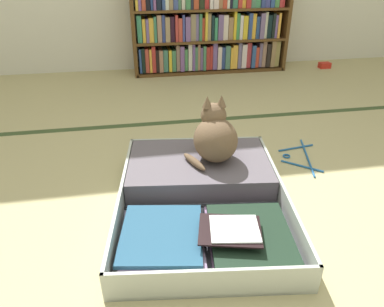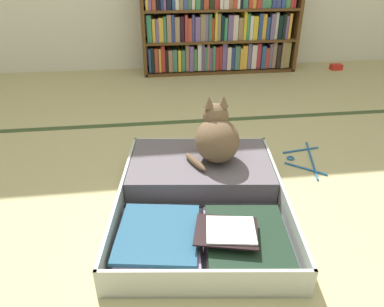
% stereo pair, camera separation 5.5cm
% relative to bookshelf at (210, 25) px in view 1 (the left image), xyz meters
% --- Properties ---
extents(ground_plane, '(10.00, 10.00, 0.00)m').
position_rel_bookshelf_xyz_m(ground_plane, '(-0.40, -2.24, -0.39)').
color(ground_plane, tan).
extents(tatami_border, '(4.80, 0.05, 0.00)m').
position_rel_bookshelf_xyz_m(tatami_border, '(-0.40, -1.10, -0.39)').
color(tatami_border, '#374927').
rests_on(tatami_border, ground_plane).
extents(bookshelf, '(1.36, 0.27, 0.81)m').
position_rel_bookshelf_xyz_m(bookshelf, '(0.00, 0.00, 0.00)').
color(bookshelf, '#56391B').
rests_on(bookshelf, ground_plane).
extents(open_suitcase, '(0.77, 0.95, 0.12)m').
position_rel_bookshelf_xyz_m(open_suitcase, '(-0.45, -1.93, -0.34)').
color(open_suitcase, '#B3BAB0').
rests_on(open_suitcase, ground_plane).
extents(black_cat, '(0.25, 0.23, 0.29)m').
position_rel_bookshelf_xyz_m(black_cat, '(-0.36, -1.78, -0.17)').
color(black_cat, brown).
rests_on(black_cat, open_suitcase).
extents(clothes_hanger, '(0.24, 0.38, 0.01)m').
position_rel_bookshelf_xyz_m(clothes_hanger, '(0.13, -1.66, -0.39)').
color(clothes_hanger, '#215D9D').
rests_on(clothes_hanger, ground_plane).
extents(small_red_pouch, '(0.10, 0.07, 0.05)m').
position_rel_bookshelf_xyz_m(small_red_pouch, '(1.08, -0.11, -0.37)').
color(small_red_pouch, red).
rests_on(small_red_pouch, ground_plane).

